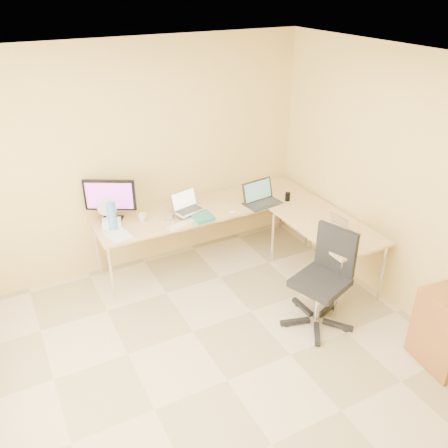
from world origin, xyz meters
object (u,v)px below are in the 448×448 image
water_bottle (112,216)px  desk_fan (107,209)px  laptop_black (263,194)px  desk_return (324,252)px  monitor (110,200)px  office_chair (320,282)px  desk_main (208,234)px  laptop_center (188,202)px  mug (142,217)px  laptop_return (346,225)px  keyboard (183,224)px

water_bottle → desk_fan: size_ratio=1.15×
laptop_black → desk_return: bearing=-72.1°
desk_return → monitor: bearing=149.7°
office_chair → monitor: bearing=111.4°
desk_main → laptop_black: 0.82m
laptop_center → mug: size_ratio=3.60×
desk_main → laptop_return: size_ratio=8.69×
mug → desk_fan: bearing=151.2°
desk_main → mug: size_ratio=27.64×
desk_return → mug: bearing=150.1°
laptop_black → keyboard: laptop_black is taller
desk_fan → office_chair: size_ratio=0.27×
keyboard → mug: size_ratio=3.89×
desk_fan → desk_return: bearing=-30.7°
monitor → desk_main: bearing=18.7°
office_chair → laptop_center: bearing=96.8°
keyboard → water_bottle: (-0.69, 0.25, 0.15)m
monitor → laptop_center: bearing=9.2°
desk_return → keyboard: bearing=152.7°
mug → office_chair: size_ratio=0.09×
laptop_black → water_bottle: size_ratio=1.34×
laptop_black → desk_fan: (-1.74, 0.44, 0.00)m
laptop_center → water_bottle: size_ratio=1.09×
desk_return → laptop_return: (0.02, -0.26, 0.47)m
keyboard → water_bottle: size_ratio=1.18×
desk_return → laptop_black: size_ratio=3.06×
office_chair → mug: bearing=108.7°
laptop_return → office_chair: 0.72m
desk_main → monitor: size_ratio=4.73×
water_bottle → desk_fan: (0.00, 0.22, -0.02)m
monitor → laptop_black: (1.69, -0.44, -0.11)m
desk_main → office_chair: bearing=-74.2°
monitor → laptop_center: size_ratio=1.62×
laptop_black → desk_fan: bearing=158.5°
monitor → desk_fan: 0.11m
laptop_black → laptop_return: bearing=-76.9°
desk_main → laptop_center: 0.60m
laptop_black → mug: laptop_black is taller
desk_main → keyboard: size_ratio=7.10×
desk_main → mug: 0.89m
desk_main → laptop_black: size_ratio=6.24×
desk_return → office_chair: 0.80m
laptop_center → keyboard: (-0.16, -0.18, -0.15)m
mug → water_bottle: size_ratio=0.30×
laptop_return → desk_main: bearing=30.7°
desk_main → water_bottle: water_bottle is taller
desk_return → laptop_black: (-0.36, 0.76, 0.50)m
desk_return → laptop_return: laptop_return is taller
monitor → laptop_black: monitor is taller
laptop_center → laptop_black: 0.90m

